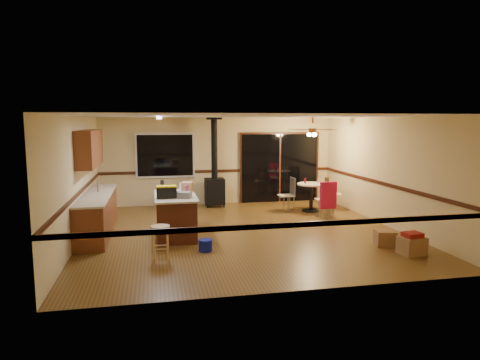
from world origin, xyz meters
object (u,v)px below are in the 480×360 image
object	(u,v)px
blue_bucket	(205,245)
chair_near	(328,195)
wood_stove	(215,182)
toolbox_grey	(181,195)
dining_table	(311,193)
toolbox_black	(167,193)
bar_stool	(161,243)
chair_left	(290,190)
box_corner_b	(385,238)
chair_right	(328,189)
kitchen_island	(176,215)
box_under_window	(171,201)
box_corner_a	(412,246)

from	to	relation	value
blue_bucket	chair_near	size ratio (longest dim) A/B	0.39
wood_stove	toolbox_grey	distance (m)	3.61
toolbox_grey	dining_table	size ratio (longest dim) A/B	0.51
dining_table	toolbox_grey	bearing A→B (deg)	-149.53
wood_stove	toolbox_black	size ratio (longest dim) A/B	6.10
toolbox_black	dining_table	distance (m)	4.60
bar_stool	chair_left	distance (m)	5.06
bar_stool	box_corner_b	distance (m)	4.45
chair_right	dining_table	bearing A→B (deg)	-166.43
kitchen_island	box_corner_b	distance (m)	4.41
chair_right	box_under_window	world-z (taller)	chair_right
box_corner_a	box_corner_b	size ratio (longest dim) A/B	1.16
blue_bucket	chair_right	xyz separation A→B (m)	(3.87, 3.23, 0.48)
blue_bucket	chair_left	size ratio (longest dim) A/B	0.52
chair_left	box_corner_a	xyz separation A→B (m)	(1.04, -4.19, -0.42)
box_under_window	box_corner_a	xyz separation A→B (m)	(4.25, -5.34, -0.04)
blue_bucket	toolbox_black	bearing A→B (deg)	126.54
box_under_window	box_corner_b	world-z (taller)	box_under_window
chair_near	bar_stool	bearing A→B (deg)	-149.31
toolbox_grey	bar_stool	size ratio (longest dim) A/B	0.65
toolbox_grey	blue_bucket	bearing A→B (deg)	-66.89
bar_stool	chair_right	size ratio (longest dim) A/B	0.89
wood_stove	chair_near	xyz separation A→B (m)	(2.65, -2.09, -0.13)
wood_stove	box_under_window	bearing A→B (deg)	177.73
chair_right	box_corner_a	bearing A→B (deg)	-91.16
chair_near	chair_right	bearing A→B (deg)	67.29
kitchen_island	dining_table	xyz separation A→B (m)	(3.84, 1.84, 0.07)
wood_stove	box_corner_a	world-z (taller)	wood_stove
chair_near	box_under_window	distance (m)	4.48
box_under_window	box_corner_a	bearing A→B (deg)	-51.51
blue_bucket	box_corner_b	size ratio (longest dim) A/B	0.71
bar_stool	blue_bucket	distance (m)	0.94
bar_stool	dining_table	distance (m)	5.43
blue_bucket	chair_left	world-z (taller)	chair_left
dining_table	box_under_window	bearing A→B (deg)	161.71
dining_table	box_under_window	size ratio (longest dim) A/B	1.56
wood_stove	dining_table	world-z (taller)	wood_stove
wood_stove	chair_near	distance (m)	3.38
dining_table	chair_left	distance (m)	0.61
bar_stool	box_corner_a	bearing A→B (deg)	-7.99
toolbox_black	bar_stool	size ratio (longest dim) A/B	0.67
bar_stool	dining_table	world-z (taller)	dining_table
kitchen_island	dining_table	size ratio (longest dim) A/B	2.11
kitchen_island	box_corner_b	bearing A→B (deg)	-21.78
blue_bucket	box_corner_b	world-z (taller)	box_corner_b
chair_near	blue_bucket	bearing A→B (deg)	-147.24
chair_near	box_under_window	xyz separation A→B (m)	(-3.91, 2.14, -0.39)
chair_near	box_corner_a	world-z (taller)	chair_near
bar_stool	chair_right	world-z (taller)	chair_right
chair_right	wood_stove	bearing A→B (deg)	160.70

